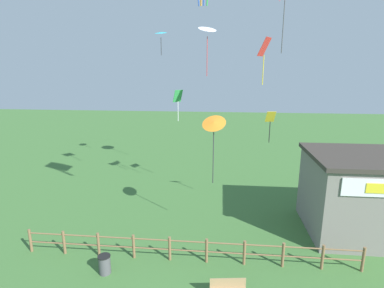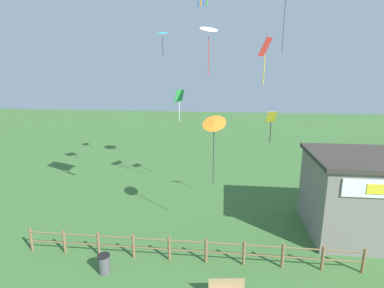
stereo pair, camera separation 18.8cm
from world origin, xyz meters
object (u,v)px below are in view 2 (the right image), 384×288
(trash_bin, at_px, (104,264))
(kite_white_delta, at_px, (209,29))
(kite_cyan_delta, at_px, (162,33))
(kite_orange_delta, at_px, (214,124))
(kite_red_diamond, at_px, (265,51))
(kite_green_diamond, at_px, (179,99))
(kite_yellow_diamond, at_px, (271,121))

(trash_bin, bearing_deg, kite_white_delta, 71.75)
(kite_cyan_delta, xyz_separation_m, kite_orange_delta, (4.58, -9.28, -5.65))
(kite_orange_delta, xyz_separation_m, kite_red_diamond, (2.79, 2.89, 3.87))
(kite_cyan_delta, bearing_deg, kite_orange_delta, -63.75)
(kite_orange_delta, xyz_separation_m, kite_white_delta, (-0.80, 8.09, 5.74))
(kite_cyan_delta, height_order, kite_red_diamond, kite_cyan_delta)
(kite_white_delta, bearing_deg, kite_orange_delta, -84.37)
(kite_red_diamond, xyz_separation_m, kite_green_diamond, (-5.55, 2.95, -3.14))
(trash_bin, relative_size, kite_cyan_delta, 0.47)
(kite_orange_delta, height_order, kite_green_diamond, kite_green_diamond)
(trash_bin, height_order, kite_yellow_diamond, kite_yellow_diamond)
(kite_white_delta, height_order, kite_yellow_diamond, kite_white_delta)
(trash_bin, xyz_separation_m, kite_white_delta, (4.02, 12.18, 11.64))
(trash_bin, relative_size, kite_green_diamond, 0.40)
(kite_orange_delta, height_order, kite_yellow_diamond, kite_orange_delta)
(trash_bin, xyz_separation_m, kite_red_diamond, (7.60, 6.98, 9.77))
(trash_bin, bearing_deg, kite_green_diamond, 78.29)
(kite_yellow_diamond, relative_size, kite_red_diamond, 0.70)
(trash_bin, distance_m, kite_orange_delta, 8.65)
(trash_bin, relative_size, kite_yellow_diamond, 0.47)
(kite_white_delta, distance_m, kite_red_diamond, 6.59)
(kite_white_delta, height_order, kite_red_diamond, kite_white_delta)
(kite_white_delta, bearing_deg, kite_green_diamond, -131.00)
(trash_bin, xyz_separation_m, kite_orange_delta, (4.81, 4.09, 5.90))
(trash_bin, height_order, kite_cyan_delta, kite_cyan_delta)
(kite_orange_delta, height_order, kite_white_delta, kite_white_delta)
(trash_bin, bearing_deg, kite_yellow_diamond, 38.28)
(trash_bin, bearing_deg, kite_orange_delta, 40.37)
(kite_orange_delta, bearing_deg, kite_white_delta, 95.63)
(kite_cyan_delta, xyz_separation_m, kite_yellow_diamond, (7.87, -6.97, -5.82))
(kite_cyan_delta, relative_size, kite_orange_delta, 0.50)
(kite_cyan_delta, bearing_deg, kite_white_delta, -17.44)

